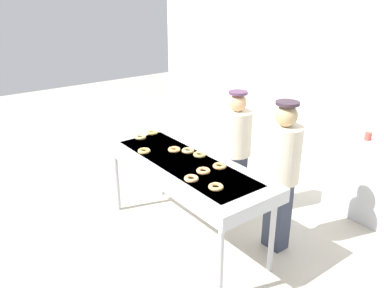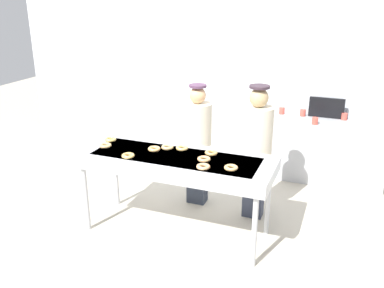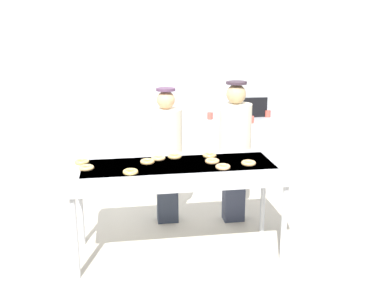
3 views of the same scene
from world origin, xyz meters
name	(u,v)px [view 1 (image 1 of 3)]	position (x,y,z in m)	size (l,w,h in m)	color
ground_plane	(185,236)	(0.00, 0.00, 0.00)	(16.00, 16.00, 0.00)	beige
back_wall	(335,65)	(0.00, 2.55, 1.69)	(8.00, 0.12, 3.37)	silver
fryer_conveyor	(185,168)	(0.00, 0.00, 0.87)	(2.18, 0.83, 0.95)	#B7BABF
glazed_donut_0	(200,155)	(-0.01, 0.21, 0.97)	(0.14, 0.14, 0.04)	#E1B763
glazed_donut_1	(144,151)	(-0.47, -0.22, 0.97)	(0.14, 0.14, 0.04)	#E7B85F
glazed_donut_2	(140,137)	(-0.87, -0.03, 0.97)	(0.14, 0.14, 0.04)	#DEB46F
glazed_donut_3	(220,166)	(0.35, 0.19, 0.97)	(0.14, 0.14, 0.04)	#E6B061
glazed_donut_4	(191,178)	(0.40, -0.21, 0.97)	(0.14, 0.14, 0.04)	#ECAC6F
glazed_donut_5	(216,187)	(0.67, -0.13, 0.97)	(0.14, 0.14, 0.04)	#EEB76B
glazed_donut_6	(203,171)	(0.34, -0.01, 0.97)	(0.14, 0.14, 0.04)	#EDAD6A
glazed_donut_7	(152,132)	(-0.93, 0.17, 0.97)	(0.14, 0.14, 0.04)	#E0BC5E
glazed_donut_8	(174,150)	(-0.30, 0.07, 0.97)	(0.14, 0.14, 0.04)	#EDB365
glazed_donut_9	(188,151)	(-0.18, 0.18, 0.97)	(0.14, 0.14, 0.04)	#DCB26F
worker_baker	(282,168)	(0.74, 0.69, 0.96)	(0.37, 0.37, 1.65)	#313648
worker_assistant	(236,147)	(-0.03, 0.78, 0.91)	(0.36, 0.36, 1.58)	#2C3341
paper_cup_1	(368,136)	(0.77, 2.27, 0.95)	(0.08, 0.08, 0.10)	#CC4C3F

